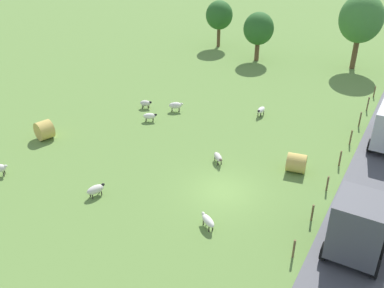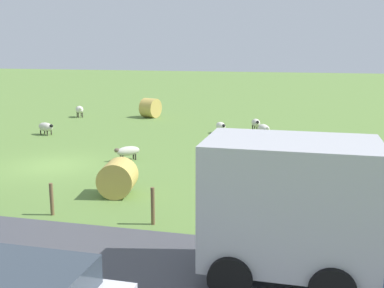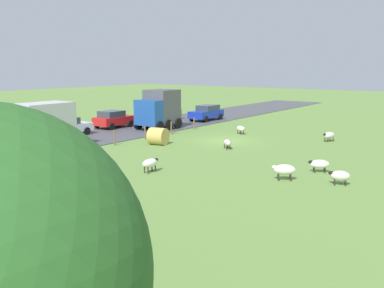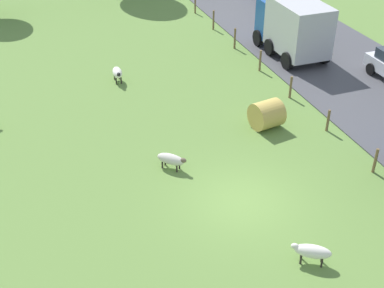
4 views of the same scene
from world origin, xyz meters
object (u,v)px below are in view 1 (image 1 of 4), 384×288
sheep_7 (176,105)px  truck_1 (360,224)px  tree_0 (361,19)px  tree_2 (219,15)px  sheep_4 (146,103)px  sheep_6 (208,221)px  tree_1 (259,29)px  sheep_0 (261,110)px  hay_bale_0 (296,163)px  sheep_5 (218,157)px  sheep_1 (96,189)px  sheep_2 (150,116)px  hay_bale_1 (44,130)px

sheep_7 → truck_1: 20.07m
tree_0 → tree_2: size_ratio=1.42×
sheep_4 → sheep_6: 16.77m
sheep_7 → tree_0: (11.09, 18.65, 4.77)m
tree_1 → tree_2: bearing=157.6°
sheep_0 → hay_bale_0: 8.70m
sheep_5 → tree_0: (4.13, 24.42, 4.88)m
sheep_0 → sheep_5: (0.17, -8.56, -0.08)m
sheep_1 → sheep_4: 13.14m
sheep_7 → sheep_2: bearing=-108.1°
sheep_6 → tree_1: size_ratio=0.23×
sheep_5 → sheep_6: bearing=-68.5°
sheep_4 → tree_2: tree_2 is taller
sheep_0 → tree_1: 14.80m
tree_0 → sheep_2: bearing=-119.3°
sheep_6 → hay_bale_1: hay_bale_1 is taller
sheep_5 → sheep_6: sheep_6 is taller
hay_bale_0 → truck_1: bearing=-50.3°
tree_1 → truck_1: 30.97m
hay_bale_0 → hay_bale_1: hay_bale_1 is taller
tree_2 → sheep_5: bearing=-63.7°
sheep_1 → sheep_4: sheep_1 is taller
sheep_7 → sheep_4: bearing=-164.1°
hay_bale_1 → sheep_0: bearing=42.4°
hay_bale_0 → hay_bale_1: 19.01m
tree_0 → tree_2: tree_0 is taller
sheep_1 → sheep_2: 10.72m
sheep_0 → tree_0: tree_0 is taller
sheep_1 → sheep_5: (4.94, 7.27, -0.04)m
sheep_0 → hay_bale_1: size_ratio=0.81×
tree_0 → tree_1: bearing=-165.6°
sheep_0 → sheep_5: 8.56m
truck_1 → tree_2: bearing=127.6°
sheep_5 → tree_0: bearing=80.4°
sheep_0 → sheep_7: sheep_7 is taller
hay_bale_1 → sheep_5: bearing=14.2°
tree_0 → sheep_1: bearing=-106.0°
sheep_7 → hay_bale_0: hay_bale_0 is taller
sheep_1 → sheep_2: bearing=105.7°
sheep_4 → tree_0: size_ratio=0.14×
sheep_4 → sheep_7: 2.74m
sheep_5 → sheep_7: sheep_7 is taller
sheep_2 → tree_0: 24.97m
sheep_0 → sheep_5: size_ratio=1.02×
sheep_4 → hay_bale_0: size_ratio=0.86×
hay_bale_0 → tree_2: (-17.10, 22.70, 3.18)m
sheep_7 → hay_bale_0: (12.06, -4.14, 0.09)m
tree_0 → tree_1: tree_0 is taller
sheep_1 → truck_1: size_ratio=0.34×
tree_0 → truck_1: bearing=-78.1°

